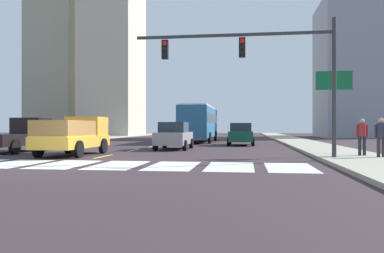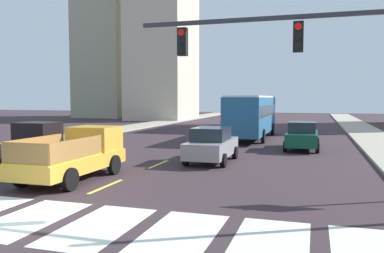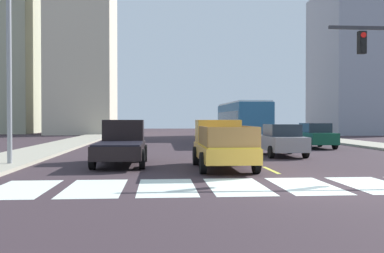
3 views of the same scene
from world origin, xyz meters
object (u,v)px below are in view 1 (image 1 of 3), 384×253
Objects in this scene: city_bus at (199,121)px; traffic_signal_gantry at (268,62)px; pickup_dark at (20,136)px; pedestrian_waiting at (362,134)px; sedan_mid at (241,134)px; pedestrian_walking at (381,134)px; pickup_stakebed at (77,136)px; direction_sign_green at (334,93)px; sedan_near_right at (174,136)px.

city_bus is 20.18m from traffic_signal_gantry.
pickup_dark is 3.17× the size of pedestrian_waiting.
traffic_signal_gantry is (1.35, -13.54, 3.32)m from sedan_mid.
pedestrian_waiting is at bearing -159.38° from pedestrian_walking.
traffic_signal_gantry is (13.70, -3.71, 3.26)m from pickup_dark.
sedan_mid is (8.14, 11.62, -0.08)m from pickup_stakebed.
city_bus is 2.45× the size of sedan_mid.
pickup_stakebed is at bearing -177.40° from direction_sign_green.
pedestrian_walking is at bearing -7.61° from pickup_dark.
direction_sign_green is at bearing -154.39° from pedestrian_walking.
sedan_near_right is at bearing 20.87° from pedestrian_waiting.
sedan_near_right is 0.51× the size of traffic_signal_gantry.
pickup_stakebed is 6.77m from sedan_near_right.
pedestrian_walking is (14.17, -1.58, 0.18)m from pickup_stakebed.
pedestrian_walking is at bearing -64.29° from sedan_mid.
city_bus reaches higher than sedan_near_right.
city_bus is at bearing 64.48° from pickup_dark.
sedan_near_right is (4.03, 5.44, -0.08)m from pickup_stakebed.
sedan_near_right is 7.43m from sedan_mid.
pedestrian_waiting is (9.64, -6.09, 0.26)m from sedan_near_right.
pedestrian_waiting is at bearing -64.59° from sedan_mid.
sedan_mid is (3.94, -5.80, -1.09)m from city_bus.
pickup_stakebed is 13.69m from pedestrian_waiting.
city_bus is at bearing 125.38° from sedan_mid.
city_bus is 21.47m from pedestrian_walking.
sedan_near_right is at bearing 26.61° from pickup_dark.
direction_sign_green is at bearing 37.45° from traffic_signal_gantry.
traffic_signal_gantry is at bearing -76.89° from city_bus.
city_bus is 20.42m from pedestrian_waiting.
traffic_signal_gantry is 2.04× the size of direction_sign_green.
city_bus is 2.57× the size of direction_sign_green.
traffic_signal_gantry is at bearing 70.03° from pedestrian_waiting.
direction_sign_green is at bearing -1.32° from pickup_dark.
city_bus reaches higher than pedestrian_waiting.
pickup_stakebed is at bearing -20.25° from pickup_dark.
pickup_stakebed reaches higher than sedan_mid.
pedestrian_waiting is (0.92, -1.23, -1.92)m from direction_sign_green.
pickup_dark is 18.05m from pedestrian_waiting.
pedestrian_waiting and pedestrian_walking have the same top height.
traffic_signal_gantry reaches higher than pickup_stakebed.
pedestrian_waiting is 1.05m from pedestrian_walking.
pedestrian_waiting is (17.89, -2.44, 0.20)m from pickup_dark.
traffic_signal_gantry reaches higher than pickup_dark.
city_bus is at bearing 105.29° from traffic_signal_gantry.
city_bus reaches higher than pickup_dark.
pedestrian_walking is (10.14, -7.01, 0.26)m from sedan_near_right.
pickup_dark is 3.17× the size of pedestrian_walking.
sedan_near_right is at bearing 53.82° from pickup_stakebed.
pedestrian_walking reaches higher than sedan_near_right.
pedestrian_walking is (6.03, -13.20, 0.26)m from sedan_mid.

